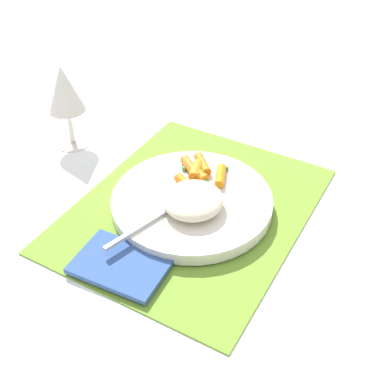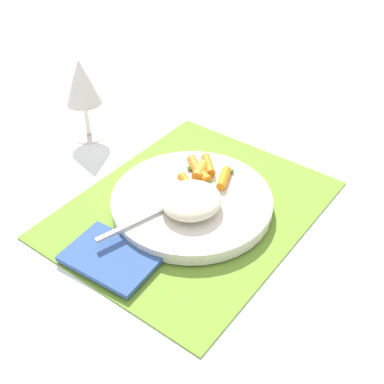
{
  "view_description": "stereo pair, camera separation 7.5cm",
  "coord_description": "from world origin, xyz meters",
  "px_view_note": "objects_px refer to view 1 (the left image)",
  "views": [
    {
      "loc": [
        -0.52,
        -0.3,
        0.52
      ],
      "look_at": [
        0.0,
        0.0,
        0.04
      ],
      "focal_mm": 47.52,
      "sensor_mm": 36.0,
      "label": 1
    },
    {
      "loc": [
        -0.48,
        -0.36,
        0.52
      ],
      "look_at": [
        0.0,
        0.0,
        0.04
      ],
      "focal_mm": 47.52,
      "sensor_mm": 36.0,
      "label": 2
    }
  ],
  "objects_px": {
    "fork": "(172,208)",
    "wine_glass": "(64,91)",
    "carrot_portion": "(199,172)",
    "napkin": "(121,265)",
    "plate": "(192,202)",
    "rice_mound": "(193,200)"
  },
  "relations": [
    {
      "from": "fork",
      "to": "napkin",
      "type": "relative_size",
      "value": 1.58
    },
    {
      "from": "plate",
      "to": "carrot_portion",
      "type": "height_order",
      "value": "carrot_portion"
    },
    {
      "from": "fork",
      "to": "napkin",
      "type": "height_order",
      "value": "fork"
    },
    {
      "from": "plate",
      "to": "fork",
      "type": "height_order",
      "value": "fork"
    },
    {
      "from": "carrot_portion",
      "to": "fork",
      "type": "relative_size",
      "value": 0.48
    },
    {
      "from": "rice_mound",
      "to": "wine_glass",
      "type": "relative_size",
      "value": 0.6
    },
    {
      "from": "fork",
      "to": "wine_glass",
      "type": "xyz_separation_m",
      "value": [
        0.1,
        0.27,
        0.08
      ]
    },
    {
      "from": "carrot_portion",
      "to": "fork",
      "type": "height_order",
      "value": "carrot_portion"
    },
    {
      "from": "fork",
      "to": "wine_glass",
      "type": "bearing_deg",
      "value": 70.77
    },
    {
      "from": "carrot_portion",
      "to": "napkin",
      "type": "distance_m",
      "value": 0.21
    },
    {
      "from": "plate",
      "to": "rice_mound",
      "type": "height_order",
      "value": "rice_mound"
    },
    {
      "from": "plate",
      "to": "rice_mound",
      "type": "distance_m",
      "value": 0.04
    },
    {
      "from": "rice_mound",
      "to": "napkin",
      "type": "relative_size",
      "value": 0.73
    },
    {
      "from": "wine_glass",
      "to": "napkin",
      "type": "height_order",
      "value": "wine_glass"
    },
    {
      "from": "fork",
      "to": "napkin",
      "type": "distance_m",
      "value": 0.12
    },
    {
      "from": "plate",
      "to": "rice_mound",
      "type": "relative_size",
      "value": 2.7
    },
    {
      "from": "rice_mound",
      "to": "wine_glass",
      "type": "xyz_separation_m",
      "value": [
        0.08,
        0.3,
        0.06
      ]
    },
    {
      "from": "rice_mound",
      "to": "fork",
      "type": "height_order",
      "value": "rice_mound"
    },
    {
      "from": "rice_mound",
      "to": "fork",
      "type": "xyz_separation_m",
      "value": [
        -0.02,
        0.03,
        -0.01
      ]
    },
    {
      "from": "plate",
      "to": "napkin",
      "type": "relative_size",
      "value": 1.97
    },
    {
      "from": "plate",
      "to": "carrot_portion",
      "type": "bearing_deg",
      "value": 18.2
    },
    {
      "from": "plate",
      "to": "fork",
      "type": "bearing_deg",
      "value": 163.57
    }
  ]
}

